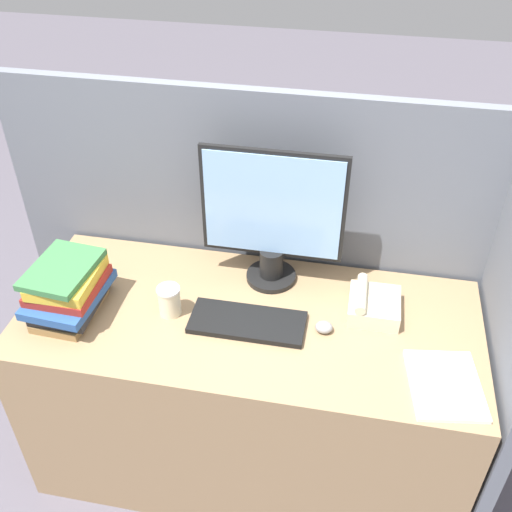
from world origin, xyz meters
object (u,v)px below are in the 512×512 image
(mouse, at_px, (324,327))
(monitor, at_px, (272,221))
(book_stack, at_px, (68,289))
(keyboard, at_px, (247,322))
(desk_telephone, at_px, (373,305))
(coffee_cup, at_px, (169,301))

(mouse, bearing_deg, monitor, 132.32)
(book_stack, bearing_deg, keyboard, 3.92)
(book_stack, bearing_deg, desk_telephone, 9.98)
(mouse, xyz_separation_m, desk_telephone, (0.15, 0.12, 0.02))
(monitor, xyz_separation_m, book_stack, (-0.64, -0.30, -0.16))
(coffee_cup, bearing_deg, book_stack, -171.72)
(monitor, relative_size, keyboard, 1.35)
(keyboard, distance_m, coffee_cup, 0.27)
(keyboard, relative_size, desk_telephone, 2.14)
(coffee_cup, height_order, desk_telephone, coffee_cup)
(keyboard, xyz_separation_m, desk_telephone, (0.41, 0.14, 0.03))
(monitor, height_order, mouse, monitor)
(keyboard, height_order, desk_telephone, desk_telephone)
(mouse, height_order, coffee_cup, coffee_cup)
(keyboard, bearing_deg, mouse, 3.93)
(keyboard, relative_size, coffee_cup, 3.55)
(keyboard, height_order, book_stack, book_stack)
(mouse, height_order, desk_telephone, desk_telephone)
(desk_telephone, bearing_deg, coffee_cup, -169.19)
(mouse, bearing_deg, desk_telephone, 38.00)
(monitor, xyz_separation_m, mouse, (0.22, -0.24, -0.23))
(monitor, xyz_separation_m, desk_telephone, (0.37, -0.12, -0.22))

